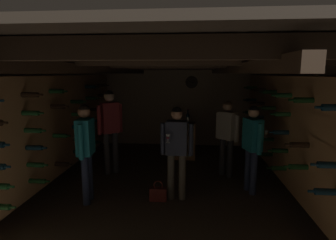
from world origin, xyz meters
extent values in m
plane|color=#473D33|center=(0.00, 0.00, 0.00)|extent=(8.40, 8.40, 0.00)
cube|color=tan|center=(0.00, 3.23, 1.18)|extent=(4.72, 0.06, 2.35)
cube|color=tan|center=(-2.33, 0.00, 1.18)|extent=(0.06, 6.40, 2.35)
cube|color=tan|center=(2.33, 0.00, 1.18)|extent=(0.06, 6.40, 2.35)
cube|color=black|center=(0.00, 0.00, 2.38)|extent=(4.72, 6.52, 0.06)
cube|color=#2D2116|center=(0.00, -2.80, 2.26)|extent=(4.60, 0.14, 0.16)
cube|color=#2D2116|center=(0.00, -1.40, 2.26)|extent=(4.60, 0.14, 0.16)
cube|color=#2D2116|center=(0.00, 0.00, 2.26)|extent=(4.60, 0.14, 0.16)
cube|color=#2D2116|center=(0.00, 1.40, 2.26)|extent=(4.60, 0.14, 0.16)
cube|color=#2D2116|center=(0.00, 2.80, 2.26)|extent=(4.60, 0.14, 0.16)
cube|color=#2D2116|center=(-1.03, 0.00, 2.15)|extent=(0.12, 6.40, 0.12)
cube|color=#2D2116|center=(1.03, 0.00, 2.15)|extent=(0.12, 6.40, 0.12)
cylinder|color=white|center=(0.40, 3.19, 1.85)|extent=(0.32, 0.02, 0.32)
cylinder|color=#2D2314|center=(0.40, 3.17, 1.85)|extent=(0.35, 0.01, 0.35)
cube|color=black|center=(0.40, 3.17, 1.85)|extent=(0.11, 0.01, 0.02)
cube|color=black|center=(0.40, 3.17, 1.85)|extent=(0.17, 0.01, 0.07)
cube|color=#A37547|center=(-2.14, 0.15, 1.15)|extent=(0.32, 5.50, 1.80)
cylinder|color=#143819|center=(-1.70, -1.81, 0.51)|extent=(0.07, 0.03, 0.03)
cylinder|color=#143819|center=(-1.88, -1.02, 0.51)|extent=(0.28, 0.07, 0.07)
cylinder|color=#143819|center=(-1.70, -1.02, 0.51)|extent=(0.07, 0.03, 0.03)
cylinder|color=black|center=(-1.88, -0.24, 0.51)|extent=(0.28, 0.07, 0.07)
cylinder|color=black|center=(-1.70, -0.24, 0.51)|extent=(0.07, 0.03, 0.03)
cylinder|color=#143819|center=(-1.88, 0.53, 0.51)|extent=(0.28, 0.07, 0.07)
cylinder|color=#143819|center=(-1.70, 0.53, 0.51)|extent=(0.07, 0.03, 0.03)
cylinder|color=#194723|center=(-1.88, 1.33, 0.51)|extent=(0.28, 0.07, 0.07)
cylinder|color=#194723|center=(-1.70, 1.33, 0.51)|extent=(0.07, 0.03, 0.03)
cylinder|color=black|center=(-1.88, 2.10, 0.51)|extent=(0.28, 0.07, 0.07)
cylinder|color=black|center=(-1.70, 2.10, 0.51)|extent=(0.07, 0.03, 0.03)
cylinder|color=#194723|center=(-1.70, -1.80, 0.76)|extent=(0.07, 0.03, 0.03)
cylinder|color=#194723|center=(-1.88, -1.03, 0.76)|extent=(0.28, 0.07, 0.07)
cylinder|color=#194723|center=(-1.70, -1.03, 0.76)|extent=(0.07, 0.03, 0.03)
cylinder|color=black|center=(-1.88, 0.54, 0.76)|extent=(0.28, 0.07, 0.07)
cylinder|color=black|center=(-1.70, 0.54, 0.76)|extent=(0.07, 0.03, 0.03)
cylinder|color=#0F2838|center=(-1.70, -1.83, 1.02)|extent=(0.07, 0.03, 0.03)
cylinder|color=#0F2838|center=(-1.88, -1.02, 1.02)|extent=(0.28, 0.07, 0.07)
cylinder|color=#0F2838|center=(-1.70, -1.02, 1.02)|extent=(0.07, 0.03, 0.03)
cylinder|color=#194723|center=(-1.88, -0.23, 1.02)|extent=(0.28, 0.07, 0.07)
cylinder|color=#194723|center=(-1.70, -0.23, 1.02)|extent=(0.07, 0.03, 0.03)
cylinder|color=#0F2838|center=(-1.88, 0.54, 1.02)|extent=(0.28, 0.07, 0.07)
cylinder|color=#0F2838|center=(-1.70, 0.54, 1.02)|extent=(0.07, 0.03, 0.03)
cylinder|color=#0F2838|center=(-1.88, 1.31, 1.02)|extent=(0.28, 0.07, 0.07)
cylinder|color=#0F2838|center=(-1.70, 1.31, 1.02)|extent=(0.07, 0.03, 0.03)
cylinder|color=#0F2838|center=(-1.88, 2.11, 1.02)|extent=(0.28, 0.07, 0.07)
cylinder|color=#0F2838|center=(-1.70, 2.11, 1.02)|extent=(0.07, 0.03, 0.03)
cylinder|color=#0F2838|center=(-1.70, -1.81, 1.28)|extent=(0.07, 0.03, 0.03)
cylinder|color=#194723|center=(-1.88, -1.02, 1.28)|extent=(0.28, 0.07, 0.07)
cylinder|color=#194723|center=(-1.70, -1.02, 1.28)|extent=(0.07, 0.03, 0.03)
cylinder|color=#194723|center=(-1.88, 0.55, 1.28)|extent=(0.28, 0.07, 0.07)
cylinder|color=#194723|center=(-1.70, 0.55, 1.28)|extent=(0.07, 0.03, 0.03)
cylinder|color=black|center=(-1.88, 1.32, 1.28)|extent=(0.28, 0.07, 0.07)
cylinder|color=black|center=(-1.70, 1.32, 1.28)|extent=(0.07, 0.03, 0.03)
cylinder|color=#143819|center=(-1.88, 2.11, 1.28)|extent=(0.28, 0.07, 0.07)
cylinder|color=#143819|center=(-1.70, 2.11, 1.28)|extent=(0.07, 0.03, 0.03)
cylinder|color=black|center=(-1.70, -1.80, 1.54)|extent=(0.07, 0.03, 0.03)
cylinder|color=#194723|center=(-1.88, -1.04, 1.54)|extent=(0.28, 0.07, 0.07)
cylinder|color=#194723|center=(-1.70, -1.04, 1.54)|extent=(0.07, 0.03, 0.03)
cylinder|color=black|center=(-1.88, -0.25, 1.54)|extent=(0.28, 0.07, 0.07)
cylinder|color=black|center=(-1.70, -0.25, 1.54)|extent=(0.07, 0.03, 0.03)
cylinder|color=#143819|center=(-1.88, 0.54, 1.54)|extent=(0.28, 0.07, 0.07)
cylinder|color=#143819|center=(-1.70, 0.54, 1.54)|extent=(0.07, 0.03, 0.03)
cylinder|color=#194723|center=(-1.88, 1.33, 1.54)|extent=(0.28, 0.07, 0.07)
cylinder|color=#194723|center=(-1.70, 1.33, 1.54)|extent=(0.07, 0.03, 0.03)
cylinder|color=black|center=(-1.88, 2.12, 1.54)|extent=(0.28, 0.07, 0.07)
cylinder|color=black|center=(-1.70, 2.12, 1.54)|extent=(0.07, 0.03, 0.03)
cylinder|color=#0F2838|center=(-1.70, -1.83, 1.79)|extent=(0.07, 0.03, 0.03)
cylinder|color=black|center=(-1.88, -1.01, 1.79)|extent=(0.28, 0.07, 0.07)
cylinder|color=black|center=(-1.70, -1.01, 1.79)|extent=(0.07, 0.03, 0.03)
cylinder|color=#194723|center=(-1.88, -0.25, 1.79)|extent=(0.28, 0.07, 0.07)
cylinder|color=#194723|center=(-1.70, -0.25, 1.79)|extent=(0.07, 0.03, 0.03)
cylinder|color=#0F2838|center=(-1.88, 1.32, 1.79)|extent=(0.28, 0.07, 0.07)
cylinder|color=#0F2838|center=(-1.70, 1.32, 1.79)|extent=(0.07, 0.03, 0.03)
cylinder|color=black|center=(-1.88, 2.10, 1.79)|extent=(0.28, 0.07, 0.07)
cylinder|color=black|center=(-1.70, 2.10, 1.79)|extent=(0.07, 0.03, 0.03)
cube|color=#A37547|center=(-1.99, 0.15, 0.38)|extent=(0.02, 5.50, 0.02)
cube|color=#A37547|center=(-1.99, 0.15, 0.64)|extent=(0.02, 5.50, 0.02)
cube|color=#A37547|center=(-1.99, 0.15, 0.89)|extent=(0.02, 5.50, 0.02)
cube|color=#A37547|center=(-1.99, 0.15, 1.15)|extent=(0.02, 5.50, 0.02)
cube|color=#A37547|center=(-1.99, 0.15, 1.41)|extent=(0.02, 5.50, 0.02)
cube|color=#A37547|center=(-1.99, 0.15, 1.66)|extent=(0.02, 5.50, 0.02)
cube|color=#A37547|center=(-1.99, 0.15, 1.92)|extent=(0.02, 5.50, 0.02)
cube|color=#A37547|center=(2.14, 0.15, 1.15)|extent=(0.32, 5.50, 1.80)
cylinder|color=#143819|center=(1.88, -0.25, 0.55)|extent=(0.28, 0.07, 0.07)
cylinder|color=#143819|center=(1.70, -0.25, 0.55)|extent=(0.07, 0.03, 0.03)
cylinder|color=#143819|center=(1.88, 0.54, 0.55)|extent=(0.28, 0.07, 0.07)
cylinder|color=#143819|center=(1.70, 0.54, 0.55)|extent=(0.07, 0.03, 0.03)
cylinder|color=#0F2838|center=(1.88, 2.10, 0.55)|extent=(0.28, 0.07, 0.07)
cylinder|color=#0F2838|center=(1.70, 2.10, 0.55)|extent=(0.07, 0.03, 0.03)
cylinder|color=#0F2838|center=(1.88, -1.82, 0.85)|extent=(0.28, 0.07, 0.07)
cylinder|color=#0F2838|center=(1.70, -1.82, 0.85)|extent=(0.07, 0.03, 0.03)
cylinder|color=#143819|center=(1.88, -1.03, 0.85)|extent=(0.28, 0.07, 0.07)
cylinder|color=#143819|center=(1.70, -1.03, 0.85)|extent=(0.07, 0.03, 0.03)
cylinder|color=#143819|center=(1.88, -0.25, 0.85)|extent=(0.28, 0.07, 0.07)
cylinder|color=#143819|center=(1.70, -0.25, 0.85)|extent=(0.07, 0.03, 0.03)
cylinder|color=#194723|center=(1.88, 0.53, 0.85)|extent=(0.28, 0.07, 0.07)
cylinder|color=#194723|center=(1.70, 0.53, 0.85)|extent=(0.07, 0.03, 0.03)
cylinder|color=black|center=(1.88, 1.34, 0.85)|extent=(0.28, 0.07, 0.07)
cylinder|color=black|center=(1.70, 1.34, 0.85)|extent=(0.07, 0.03, 0.03)
cylinder|color=black|center=(1.88, 2.11, 0.85)|extent=(0.28, 0.07, 0.07)
cylinder|color=black|center=(1.70, 2.11, 0.85)|extent=(0.07, 0.03, 0.03)
cylinder|color=#0F2838|center=(1.88, -1.82, 1.15)|extent=(0.28, 0.07, 0.07)
cylinder|color=#0F2838|center=(1.70, -1.82, 1.15)|extent=(0.07, 0.03, 0.03)
cylinder|color=black|center=(1.88, -1.01, 1.15)|extent=(0.28, 0.07, 0.07)
cylinder|color=black|center=(1.70, -1.01, 1.15)|extent=(0.07, 0.03, 0.03)
cylinder|color=#0F2838|center=(1.88, -0.23, 1.15)|extent=(0.28, 0.07, 0.07)
cylinder|color=#0F2838|center=(1.70, -0.23, 1.15)|extent=(0.07, 0.03, 0.03)
cylinder|color=#0F2838|center=(1.88, 1.34, 1.15)|extent=(0.28, 0.07, 0.07)
cylinder|color=#0F2838|center=(1.70, 1.34, 1.15)|extent=(0.07, 0.03, 0.03)
cylinder|color=#143819|center=(1.88, 2.10, 1.15)|extent=(0.28, 0.07, 0.07)
cylinder|color=#143819|center=(1.70, 2.10, 1.15)|extent=(0.07, 0.03, 0.03)
cylinder|color=#194723|center=(1.88, -0.25, 1.45)|extent=(0.28, 0.07, 0.07)
cylinder|color=#194723|center=(1.70, -0.25, 1.45)|extent=(0.07, 0.03, 0.03)
cylinder|color=#194723|center=(1.88, 0.54, 1.45)|extent=(0.28, 0.07, 0.07)
cylinder|color=#194723|center=(1.70, 0.54, 1.45)|extent=(0.07, 0.03, 0.03)
cylinder|color=black|center=(1.88, 1.33, 1.45)|extent=(0.28, 0.07, 0.07)
cylinder|color=black|center=(1.70, 1.33, 1.45)|extent=(0.07, 0.03, 0.03)
cylinder|color=#0F2838|center=(1.88, 2.11, 1.45)|extent=(0.28, 0.07, 0.07)
cylinder|color=#0F2838|center=(1.70, 2.11, 1.45)|extent=(0.07, 0.03, 0.03)
cylinder|color=#0F2838|center=(1.88, -1.80, 1.75)|extent=(0.28, 0.07, 0.07)
cylinder|color=#0F2838|center=(1.70, -1.80, 1.75)|extent=(0.07, 0.03, 0.03)
cylinder|color=#143819|center=(1.88, -1.03, 1.75)|extent=(0.28, 0.07, 0.07)
cylinder|color=#143819|center=(1.70, -1.03, 1.75)|extent=(0.07, 0.03, 0.03)
cylinder|color=#194723|center=(1.88, -0.24, 1.75)|extent=(0.28, 0.07, 0.07)
cylinder|color=#194723|center=(1.70, -0.24, 1.75)|extent=(0.07, 0.03, 0.03)
cylinder|color=#143819|center=(1.88, 0.55, 1.75)|extent=(0.28, 0.07, 0.07)
cylinder|color=#143819|center=(1.70, 0.55, 1.75)|extent=(0.07, 0.03, 0.03)
cylinder|color=black|center=(1.88, 1.31, 1.75)|extent=(0.28, 0.07, 0.07)
cylinder|color=black|center=(1.70, 1.31, 1.75)|extent=(0.07, 0.03, 0.03)
cylinder|color=#194723|center=(1.88, 2.11, 1.75)|extent=(0.28, 0.07, 0.07)
cylinder|color=#194723|center=(1.70, 2.11, 1.75)|extent=(0.07, 0.03, 0.03)
cube|color=#A37547|center=(1.99, 0.15, 0.40)|extent=(0.02, 5.50, 0.02)
cube|color=#A37547|center=(1.99, 0.15, 0.70)|extent=(0.02, 5.50, 0.02)
cube|color=#A37547|center=(1.99, 0.15, 1.00)|extent=(0.02, 5.50, 0.02)
cube|color=#A37547|center=(1.99, 0.15, 1.30)|extent=(0.02, 5.50, 0.02)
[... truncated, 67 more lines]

